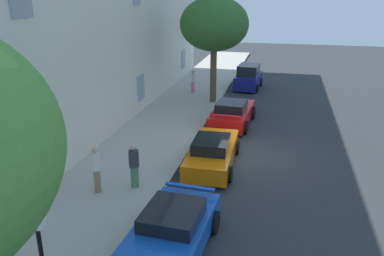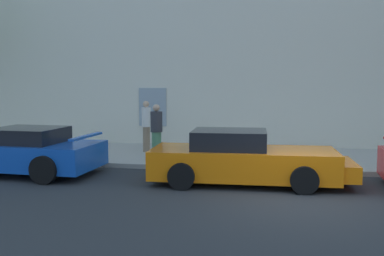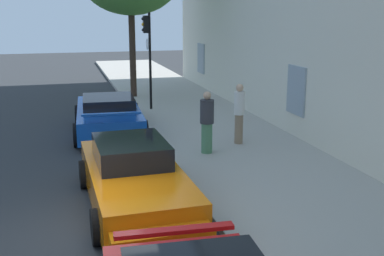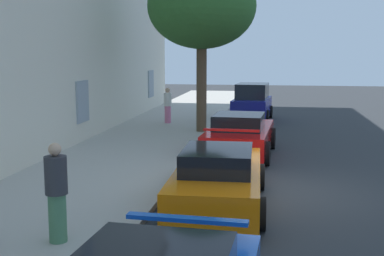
{
  "view_description": "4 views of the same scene",
  "coord_description": "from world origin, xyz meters",
  "px_view_note": "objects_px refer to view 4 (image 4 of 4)",
  "views": [
    {
      "loc": [
        -16.77,
        -1.48,
        7.31
      ],
      "look_at": [
        0.14,
        2.5,
        1.11
      ],
      "focal_mm": 36.8,
      "sensor_mm": 36.0,
      "label": 1
    },
    {
      "loc": [
        -0.73,
        -9.63,
        2.55
      ],
      "look_at": [
        -2.9,
        2.79,
        1.23
      ],
      "focal_mm": 40.37,
      "sensor_mm": 36.0,
      "label": 2
    },
    {
      "loc": [
        7.95,
        -0.06,
        4.01
      ],
      "look_at": [
        -2.16,
        2.72,
        1.4
      ],
      "focal_mm": 44.52,
      "sensor_mm": 36.0,
      "label": 3
    },
    {
      "loc": [
        -12.01,
        0.13,
        3.37
      ],
      "look_at": [
        0.44,
        2.12,
        1.46
      ],
      "focal_mm": 47.0,
      "sensor_mm": 36.0,
      "label": 4
    }
  ],
  "objects_px": {
    "pedestrian_admiring": "(57,192)",
    "pedestrian_bystander": "(168,105)",
    "sportscar_white_middle": "(241,135)",
    "street_lamp": "(209,31)",
    "sportscar_yellow_flank": "(219,178)",
    "tree_midblock": "(202,7)",
    "hatchback_parked": "(252,103)"
  },
  "relations": [
    {
      "from": "pedestrian_admiring",
      "to": "pedestrian_bystander",
      "type": "height_order",
      "value": "pedestrian_admiring"
    },
    {
      "from": "sportscar_white_middle",
      "to": "pedestrian_admiring",
      "type": "bearing_deg",
      "value": 163.39
    },
    {
      "from": "sportscar_white_middle",
      "to": "street_lamp",
      "type": "relative_size",
      "value": 0.81
    },
    {
      "from": "sportscar_yellow_flank",
      "to": "tree_midblock",
      "type": "distance_m",
      "value": 10.58
    },
    {
      "from": "pedestrian_admiring",
      "to": "tree_midblock",
      "type": "bearing_deg",
      "value": -3.35
    },
    {
      "from": "sportscar_yellow_flank",
      "to": "tree_midblock",
      "type": "relative_size",
      "value": 0.75
    },
    {
      "from": "pedestrian_admiring",
      "to": "street_lamp",
      "type": "bearing_deg",
      "value": -2.53
    },
    {
      "from": "sportscar_yellow_flank",
      "to": "street_lamp",
      "type": "relative_size",
      "value": 0.84
    },
    {
      "from": "tree_midblock",
      "to": "street_lamp",
      "type": "bearing_deg",
      "value": 1.1
    },
    {
      "from": "sportscar_yellow_flank",
      "to": "sportscar_white_middle",
      "type": "xyz_separation_m",
      "value": [
        5.58,
        -0.12,
        0.04
      ]
    },
    {
      "from": "sportscar_white_middle",
      "to": "street_lamp",
      "type": "height_order",
      "value": "street_lamp"
    },
    {
      "from": "tree_midblock",
      "to": "pedestrian_bystander",
      "type": "xyz_separation_m",
      "value": [
        2.15,
        1.86,
        -4.19
      ]
    },
    {
      "from": "sportscar_yellow_flank",
      "to": "hatchback_parked",
      "type": "xyz_separation_m",
      "value": [
        14.2,
        -0.15,
        0.24
      ]
    },
    {
      "from": "sportscar_yellow_flank",
      "to": "tree_midblock",
      "type": "height_order",
      "value": "tree_midblock"
    },
    {
      "from": "tree_midblock",
      "to": "pedestrian_admiring",
      "type": "height_order",
      "value": "tree_midblock"
    },
    {
      "from": "hatchback_parked",
      "to": "pedestrian_bystander",
      "type": "relative_size",
      "value": 2.27
    },
    {
      "from": "sportscar_white_middle",
      "to": "street_lamp",
      "type": "distance_m",
      "value": 7.82
    },
    {
      "from": "street_lamp",
      "to": "sportscar_yellow_flank",
      "type": "bearing_deg",
      "value": -171.71
    },
    {
      "from": "sportscar_white_middle",
      "to": "tree_midblock",
      "type": "distance_m",
      "value": 6.19
    },
    {
      "from": "sportscar_yellow_flank",
      "to": "hatchback_parked",
      "type": "distance_m",
      "value": 14.21
    },
    {
      "from": "hatchback_parked",
      "to": "street_lamp",
      "type": "height_order",
      "value": "street_lamp"
    },
    {
      "from": "street_lamp",
      "to": "pedestrian_bystander",
      "type": "height_order",
      "value": "street_lamp"
    },
    {
      "from": "sportscar_yellow_flank",
      "to": "street_lamp",
      "type": "height_order",
      "value": "street_lamp"
    },
    {
      "from": "tree_midblock",
      "to": "pedestrian_bystander",
      "type": "bearing_deg",
      "value": 40.96
    },
    {
      "from": "sportscar_yellow_flank",
      "to": "sportscar_white_middle",
      "type": "height_order",
      "value": "sportscar_white_middle"
    },
    {
      "from": "sportscar_yellow_flank",
      "to": "sportscar_white_middle",
      "type": "relative_size",
      "value": 1.04
    },
    {
      "from": "hatchback_parked",
      "to": "sportscar_white_middle",
      "type": "bearing_deg",
      "value": 179.83
    },
    {
      "from": "tree_midblock",
      "to": "pedestrian_bystander",
      "type": "height_order",
      "value": "tree_midblock"
    },
    {
      "from": "street_lamp",
      "to": "pedestrian_bystander",
      "type": "relative_size",
      "value": 3.77
    },
    {
      "from": "hatchback_parked",
      "to": "pedestrian_admiring",
      "type": "height_order",
      "value": "pedestrian_admiring"
    },
    {
      "from": "hatchback_parked",
      "to": "tree_midblock",
      "type": "xyz_separation_m",
      "value": [
        -4.81,
        1.87,
        4.31
      ]
    },
    {
      "from": "street_lamp",
      "to": "pedestrian_admiring",
      "type": "xyz_separation_m",
      "value": [
        -15.28,
        0.68,
        -3.28
      ]
    }
  ]
}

